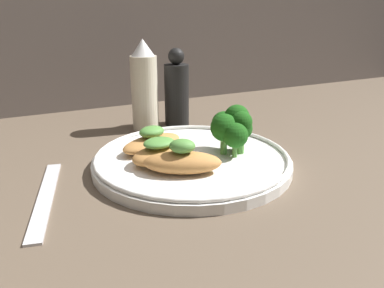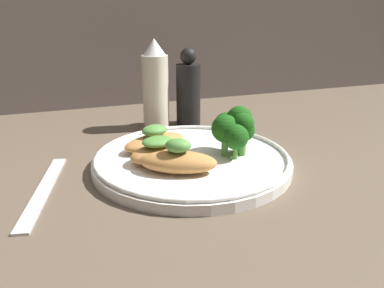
{
  "view_description": "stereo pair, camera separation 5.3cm",
  "coord_description": "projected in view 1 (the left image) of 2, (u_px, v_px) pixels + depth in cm",
  "views": [
    {
      "loc": [
        -21.63,
        -44.67,
        21.45
      ],
      "look_at": [
        0.0,
        0.0,
        3.4
      ],
      "focal_mm": 35.0,
      "sensor_mm": 36.0,
      "label": 1
    },
    {
      "loc": [
        -16.77,
        -46.72,
        21.45
      ],
      "look_at": [
        0.0,
        0.0,
        3.4
      ],
      "focal_mm": 35.0,
      "sensor_mm": 36.0,
      "label": 2
    }
  ],
  "objects": [
    {
      "name": "broccoli_bunch",
      "position": [
        232.0,
        126.0,
        0.54
      ],
      "size": [
        6.55,
        7.23,
        6.89
      ],
      "color": "#569942",
      "rests_on": "plate"
    },
    {
      "name": "plate",
      "position": [
        192.0,
        160.0,
        0.54
      ],
      "size": [
        28.23,
        28.23,
        2.0
      ],
      "color": "white",
      "rests_on": "ground_plane"
    },
    {
      "name": "ground_plane",
      "position": [
        192.0,
        169.0,
        0.54
      ],
      "size": [
        180.0,
        180.0,
        1.0
      ],
      "primitive_type": "cube",
      "color": "brown"
    },
    {
      "name": "fork",
      "position": [
        45.0,
        196.0,
        0.45
      ],
      "size": [
        6.04,
        19.81,
        0.6
      ],
      "color": "silver",
      "rests_on": "ground_plane"
    },
    {
      "name": "grilled_meat_front",
      "position": [
        182.0,
        161.0,
        0.48
      ],
      "size": [
        11.05,
        8.49,
        4.53
      ],
      "color": "#BC7F42",
      "rests_on": "plate"
    },
    {
      "name": "grilled_meat_back",
      "position": [
        152.0,
        141.0,
        0.56
      ],
      "size": [
        11.12,
        7.85,
        3.71
      ],
      "color": "#BC7F42",
      "rests_on": "plate"
    },
    {
      "name": "pepper_grinder",
      "position": [
        177.0,
        91.0,
        0.71
      ],
      "size": [
        4.65,
        4.65,
        14.63
      ],
      "color": "black",
      "rests_on": "ground_plane"
    },
    {
      "name": "sauce_bottle",
      "position": [
        143.0,
        87.0,
        0.68
      ],
      "size": [
        4.84,
        4.84,
        16.49
      ],
      "color": "beige",
      "rests_on": "ground_plane"
    },
    {
      "name": "grilled_meat_middle",
      "position": [
        160.0,
        154.0,
        0.51
      ],
      "size": [
        8.99,
        6.73,
        3.59
      ],
      "color": "#BC7F42",
      "rests_on": "plate"
    }
  ]
}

